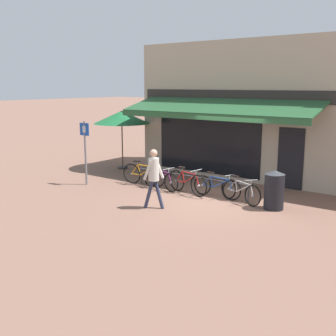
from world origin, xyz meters
The scene contains 12 objects.
ground_plane centered at (0.00, 0.00, 0.00)m, with size 160.00×160.00×0.00m, color brown.
shop_front centered at (-0.98, 4.41, 2.56)m, with size 8.09×4.78×5.12m.
bike_rack_rail centered at (-1.00, 0.47, 0.49)m, with size 4.34×0.04×0.57m.
bicycle_orange centered at (-2.87, 0.30, 0.40)m, with size 1.77×0.52×0.89m.
bicycle_purple centered at (-2.05, 0.20, 0.36)m, with size 1.70×0.52×0.80m.
bicycle_red centered at (-0.97, 0.25, 0.39)m, with size 1.74×0.56×0.87m.
bicycle_blue centered at (0.03, 0.45, 0.35)m, with size 1.74×0.52×0.81m.
bicycle_silver centered at (0.90, 0.36, 0.35)m, with size 1.62×0.65×0.80m.
pedestrian_adult centered at (-0.80, -1.70, 1.07)m, with size 0.55×0.57×1.74m.
litter_bin centered at (2.00, 0.32, 0.57)m, with size 0.58×0.58×1.14m.
parking_sign centered at (-4.59, -0.85, 1.40)m, with size 0.44×0.07×2.27m.
cafe_parasol centered at (-5.59, 2.12, 2.17)m, with size 2.35×2.35×2.45m.
Camera 1 is at (6.58, -10.83, 3.53)m, focal length 45.00 mm.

